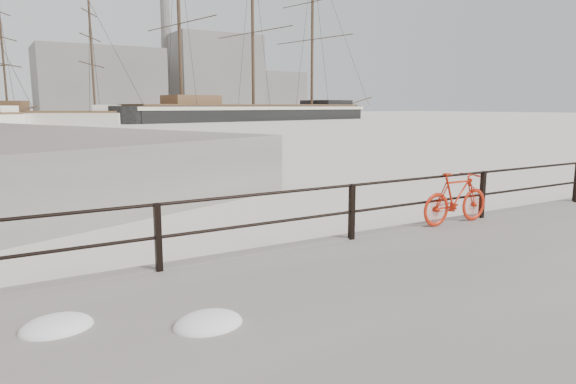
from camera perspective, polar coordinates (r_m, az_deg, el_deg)
name	(u,v)px	position (r m, az deg, el deg)	size (l,w,h in m)	color
ground	(474,232)	(11.92, 19.98, -4.20)	(400.00, 400.00, 0.00)	white
guardrail	(482,195)	(11.66, 20.78, -0.27)	(28.00, 0.10, 1.00)	black
bicycle	(456,198)	(10.89, 18.16, -0.63)	(1.75, 0.26, 1.06)	red
barque_black	(254,120)	(98.49, -3.84, 7.94)	(67.49, 22.09, 37.66)	black
schooner_mid	(53,124)	(86.24, -24.68, 6.88)	(28.31, 11.98, 20.41)	beige
industrial_west	(100,82)	(150.21, -20.18, 11.37)	(32.00, 18.00, 18.00)	gray
industrial_mid	(213,76)	(165.43, -8.32, 12.66)	(26.00, 20.00, 24.00)	gray
industrial_east	(270,93)	(179.79, -2.01, 10.90)	(20.00, 16.00, 14.00)	gray
smokestack	(166,42)	(166.44, -13.39, 15.94)	(2.80, 2.80, 44.00)	gray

